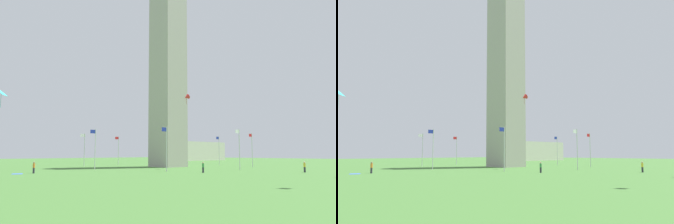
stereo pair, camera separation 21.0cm
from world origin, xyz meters
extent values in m
plane|color=#3D6B2D|center=(0.00, 0.00, 0.00)|extent=(260.00, 260.00, 0.00)
cube|color=#A8A399|center=(0.00, 0.00, 23.96)|extent=(5.99, 5.99, 47.92)
cylinder|color=silver|center=(17.93, 0.00, 3.56)|extent=(0.14, 0.14, 7.12)
cube|color=#1E2D99|center=(18.48, 0.00, 6.67)|extent=(1.00, 0.03, 0.64)
cylinder|color=silver|center=(12.68, 12.68, 3.56)|extent=(0.14, 0.14, 7.12)
cube|color=#1E2D99|center=(13.23, 12.68, 6.67)|extent=(1.00, 0.03, 0.64)
cylinder|color=silver|center=(0.00, 17.93, 3.56)|extent=(0.14, 0.14, 7.12)
cube|color=white|center=(0.55, 17.93, 6.67)|extent=(1.00, 0.03, 0.64)
cylinder|color=silver|center=(-12.68, 12.68, 3.56)|extent=(0.14, 0.14, 7.12)
cube|color=red|center=(-12.13, 12.68, 6.67)|extent=(1.00, 0.03, 0.64)
cylinder|color=silver|center=(-17.93, 0.00, 3.56)|extent=(0.14, 0.14, 7.12)
cube|color=#1E2D99|center=(-17.38, 0.00, 6.67)|extent=(1.00, 0.03, 0.64)
cylinder|color=silver|center=(-12.68, -12.68, 3.56)|extent=(0.14, 0.14, 7.12)
cube|color=#1E2D99|center=(-12.13, -12.68, 6.67)|extent=(1.00, 0.03, 0.64)
cylinder|color=silver|center=(0.00, -17.93, 3.56)|extent=(0.14, 0.14, 7.12)
cube|color=red|center=(0.55, -17.93, 6.67)|extent=(1.00, 0.03, 0.64)
cylinder|color=silver|center=(12.68, -12.68, 3.56)|extent=(0.14, 0.14, 7.12)
cube|color=white|center=(13.23, -12.68, 6.67)|extent=(1.00, 0.03, 0.64)
cylinder|color=#2D2D38|center=(29.77, 2.76, 0.40)|extent=(0.29, 0.29, 0.80)
cylinder|color=orange|center=(29.77, 2.76, 1.11)|extent=(0.32, 0.32, 0.62)
sphere|color=#936B4C|center=(29.77, 2.76, 1.54)|extent=(0.24, 0.24, 0.24)
cylinder|color=#2D2D38|center=(-0.80, 28.96, 0.40)|extent=(0.29, 0.29, 0.80)
cylinder|color=yellow|center=(-0.80, 28.96, 1.10)|extent=(0.32, 0.32, 0.59)
sphere|color=tan|center=(-0.80, 28.96, 1.51)|extent=(0.24, 0.24, 0.24)
cylinder|color=#2D2D38|center=(11.13, 18.89, 0.40)|extent=(0.29, 0.29, 0.80)
cylinder|color=#388C47|center=(11.13, 18.89, 1.08)|extent=(0.32, 0.32, 0.56)
sphere|color=tan|center=(11.13, 18.89, 1.48)|extent=(0.24, 0.24, 0.24)
cone|color=red|center=(4.50, 9.57, 13.30)|extent=(1.37, 1.19, 1.23)
cylinder|color=maroon|center=(4.50, 9.57, 12.54)|extent=(0.04, 0.04, 1.14)
cube|color=#33C6D1|center=(36.58, 8.57, 10.22)|extent=(1.71, 1.70, 0.84)
cylinder|color=teal|center=(36.58, 8.57, 9.14)|extent=(0.04, 0.04, 1.61)
cube|color=beige|center=(-51.13, -38.89, 3.64)|extent=(27.29, 13.11, 7.28)
cube|color=blue|center=(31.94, 2.45, 0.01)|extent=(2.02, 2.22, 0.01)
camera|label=1|loc=(49.68, 50.97, 2.91)|focal=35.45mm
camera|label=2|loc=(49.53, 51.11, 2.91)|focal=35.45mm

